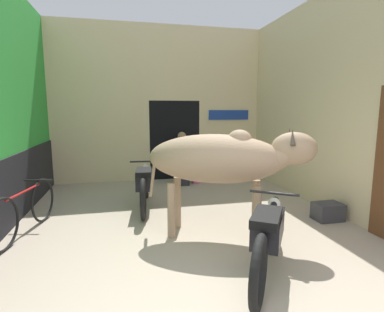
{
  "coord_description": "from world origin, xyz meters",
  "views": [
    {
      "loc": [
        -0.88,
        -2.01,
        1.77
      ],
      "look_at": [
        0.13,
        2.49,
        1.06
      ],
      "focal_mm": 28.0,
      "sensor_mm": 36.0,
      "label": 1
    }
  ],
  "objects": [
    {
      "name": "wall_back_with_doorway",
      "position": [
        0.13,
        5.78,
        1.6
      ],
      "size": [
        5.2,
        0.93,
        3.83
      ],
      "color": "beige",
      "rests_on": "ground_plane"
    },
    {
      "name": "bicycle",
      "position": [
        -2.3,
        2.5,
        0.36
      ],
      "size": [
        0.51,
        1.71,
        0.71
      ],
      "color": "black",
      "rests_on": "ground_plane"
    },
    {
      "name": "shopkeeper_seated",
      "position": [
        0.44,
        4.9,
        0.67
      ],
      "size": [
        0.38,
        0.33,
        1.26
      ],
      "color": "#282833",
      "rests_on": "ground_plane"
    },
    {
      "name": "crate",
      "position": [
        2.29,
        2.05,
        0.14
      ],
      "size": [
        0.44,
        0.32,
        0.28
      ],
      "color": "#38383D",
      "rests_on": "ground_plane"
    },
    {
      "name": "cow",
      "position": [
        0.45,
        1.87,
        1.1
      ],
      "size": [
        2.32,
        1.38,
        1.54
      ],
      "color": "tan",
      "rests_on": "ground_plane"
    },
    {
      "name": "wall_right_with_door",
      "position": [
        2.69,
        2.72,
        1.89
      ],
      "size": [
        0.22,
        5.53,
        3.83
      ],
      "color": "beige",
      "rests_on": "ground_plane"
    },
    {
      "name": "motorcycle_far",
      "position": [
        -0.56,
        3.33,
        0.45
      ],
      "size": [
        0.58,
        1.9,
        0.79
      ],
      "color": "black",
      "rests_on": "ground_plane"
    },
    {
      "name": "plastic_stool",
      "position": [
        0.79,
        4.97,
        0.25
      ],
      "size": [
        0.31,
        0.31,
        0.48
      ],
      "color": "#DB6093",
      "rests_on": "ground_plane"
    },
    {
      "name": "motorcycle_near",
      "position": [
        0.58,
        0.77,
        0.45
      ],
      "size": [
        1.14,
        1.64,
        0.8
      ],
      "color": "black",
      "rests_on": "ground_plane"
    }
  ]
}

